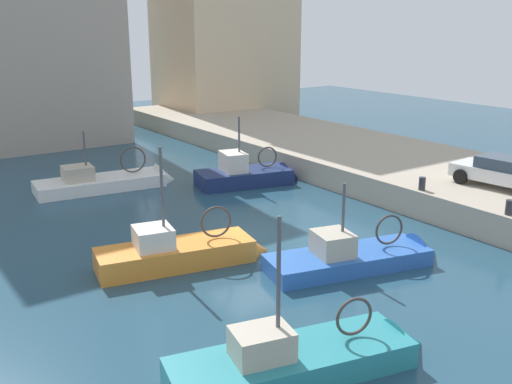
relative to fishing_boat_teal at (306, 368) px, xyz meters
The scene contains 10 objects.
water_surface 9.04m from the fishing_boat_teal, 64.04° to the left, with size 80.00×80.00×0.00m, color navy.
quay_wall 17.47m from the fishing_boat_teal, 27.73° to the left, with size 9.00×56.00×1.20m, color #ADA08C.
fishing_boat_teal is the anchor object (origin of this frame).
fishing_boat_orange 7.43m from the fishing_boat_teal, 84.33° to the left, with size 6.26×2.78×4.91m.
fishing_boat_navy 16.92m from the fishing_boat_teal, 60.01° to the left, with size 5.77×3.19×4.41m.
fishing_boat_white 18.15m from the fishing_boat_teal, 82.83° to the left, with size 7.13×2.89×3.90m.
fishing_boat_blue 6.71m from the fishing_boat_teal, 34.90° to the left, with size 6.62×3.23×3.81m.
parked_car_white 15.27m from the fishing_boat_teal, 17.30° to the left, with size 2.28×4.16×1.30m.
mooring_bollard_mid 11.59m from the fishing_boat_teal, 10.65° to the left, with size 0.28×0.28×0.55m, color #2D2D33.
mooring_bollard_north 12.93m from the fishing_boat_teal, 28.45° to the left, with size 0.28×0.28×0.55m, color #2D2D33.
Camera 1 is at (-11.99, -17.51, 8.01)m, focal length 41.53 mm.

